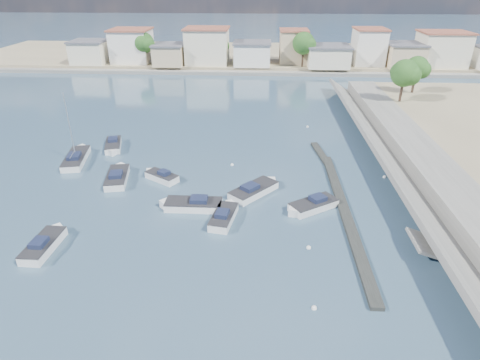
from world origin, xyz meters
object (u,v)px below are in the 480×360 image
(motorboat_g, at_px, (113,146))
(motorboat_b, at_px, (224,216))
(motorboat_c, at_px, (191,205))
(motorboat_h, at_px, (256,190))
(motorboat_d, at_px, (311,206))
(motorboat_e, at_px, (118,176))
(sailboat, at_px, (77,158))
(motorboat_f, at_px, (161,177))
(motorboat_a, at_px, (45,244))

(motorboat_g, bearing_deg, motorboat_b, -45.30)
(motorboat_c, height_order, motorboat_h, same)
(motorboat_d, distance_m, motorboat_g, 28.89)
(motorboat_e, distance_m, motorboat_h, 15.98)
(motorboat_g, distance_m, sailboat, 5.25)
(motorboat_b, bearing_deg, motorboat_f, 135.24)
(motorboat_c, bearing_deg, motorboat_g, 131.17)
(motorboat_e, distance_m, motorboat_g, 9.69)
(motorboat_a, bearing_deg, motorboat_d, 18.01)
(motorboat_f, bearing_deg, motorboat_c, -53.69)
(motorboat_a, bearing_deg, motorboat_b, 19.59)
(motorboat_c, relative_size, motorboat_g, 1.11)
(motorboat_b, distance_m, motorboat_g, 23.52)
(motorboat_e, relative_size, motorboat_h, 1.08)
(motorboat_g, xyz_separation_m, motorboat_h, (19.42, -11.32, -0.00))
(motorboat_f, distance_m, motorboat_h, 11.21)
(motorboat_c, relative_size, sailboat, 0.70)
(motorboat_h, relative_size, sailboat, 0.64)
(motorboat_h, bearing_deg, motorboat_c, -151.19)
(motorboat_a, bearing_deg, motorboat_g, 94.18)
(motorboat_g, height_order, motorboat_h, same)
(motorboat_b, bearing_deg, motorboat_d, 15.17)
(sailboat, bearing_deg, motorboat_a, -74.76)
(motorboat_c, relative_size, motorboat_e, 1.01)
(motorboat_e, bearing_deg, motorboat_a, -98.68)
(motorboat_b, height_order, motorboat_c, same)
(motorboat_d, distance_m, sailboat, 30.13)
(motorboat_c, height_order, motorboat_g, same)
(motorboat_c, distance_m, sailboat, 19.50)
(motorboat_d, distance_m, motorboat_e, 22.11)
(motorboat_b, relative_size, motorboat_d, 0.99)
(motorboat_d, bearing_deg, motorboat_c, -177.94)
(motorboat_f, xyz_separation_m, motorboat_g, (-8.50, 8.74, 0.00))
(motorboat_h, bearing_deg, sailboat, 162.36)
(motorboat_d, xyz_separation_m, motorboat_g, (-25.03, 14.42, 0.00))
(motorboat_a, relative_size, motorboat_g, 0.96)
(motorboat_e, bearing_deg, motorboat_c, -31.95)
(sailboat, bearing_deg, motorboat_b, -32.48)
(motorboat_e, xyz_separation_m, motorboat_g, (-3.60, 9.00, 0.00))
(motorboat_e, bearing_deg, motorboat_h, -8.34)
(motorboat_d, relative_size, motorboat_g, 0.93)
(motorboat_a, height_order, motorboat_e, same)
(motorboat_b, distance_m, sailboat, 23.49)
(motorboat_h, bearing_deg, motorboat_b, -118.00)
(motorboat_c, bearing_deg, motorboat_h, 28.81)
(motorboat_f, bearing_deg, sailboat, 158.49)
(sailboat, bearing_deg, motorboat_h, -17.64)
(motorboat_a, bearing_deg, motorboat_f, 62.59)
(motorboat_b, relative_size, motorboat_h, 0.90)
(motorboat_d, height_order, sailboat, sailboat)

